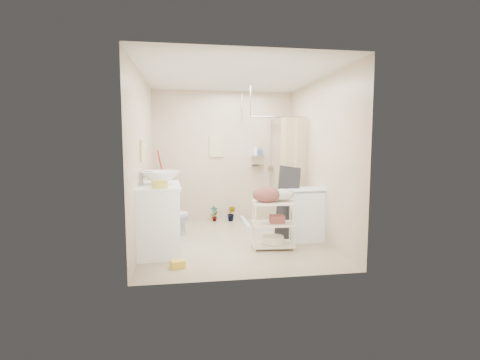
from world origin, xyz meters
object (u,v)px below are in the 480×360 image
(vanity, at_px, (158,218))
(laundry_rack, at_px, (273,220))
(washing_machine, at_px, (304,214))
(toilet, at_px, (170,216))

(vanity, bearing_deg, laundry_rack, -7.96)
(washing_machine, bearing_deg, toilet, 161.47)
(toilet, height_order, laundry_rack, laundry_rack)
(vanity, distance_m, laundry_rack, 1.68)
(washing_machine, bearing_deg, laundry_rack, -148.31)
(toilet, bearing_deg, washing_machine, -102.61)
(vanity, height_order, washing_machine, vanity)
(laundry_rack, bearing_deg, vanity, -179.40)
(toilet, distance_m, laundry_rack, 1.86)
(vanity, relative_size, washing_machine, 1.34)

